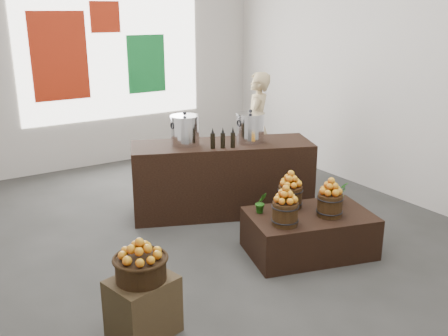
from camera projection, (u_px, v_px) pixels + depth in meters
ground at (203, 234)px, 6.07m from camera, size 7.00×7.00×0.00m
back_wall at (95, 48)px, 8.27m from camera, size 6.00×0.04×4.00m
back_opening at (113, 48)px, 8.41m from camera, size 3.20×0.02×2.40m
deco_red_left at (59, 56)px, 7.97m from camera, size 0.90×0.04×1.40m
deco_green_right at (146, 64)px, 8.80m from camera, size 0.70×0.04×1.00m
deco_red_upper at (105, 17)px, 8.20m from camera, size 0.50×0.04×0.50m
crate at (143, 307)px, 4.14m from camera, size 0.60×0.53×0.52m
wicker_basket at (141, 269)px, 4.03m from camera, size 0.41×0.41×0.19m
apples_in_basket at (140, 249)px, 3.98m from camera, size 0.32×0.32×0.17m
display_table at (309, 233)px, 5.56m from camera, size 1.53×1.17×0.47m
apple_bucket_front_left at (285, 213)px, 5.18m from camera, size 0.27×0.27×0.25m
apples_in_bucket_front_left at (286, 194)px, 5.11m from camera, size 0.20×0.20×0.18m
apple_bucket_front_right at (330, 205)px, 5.41m from camera, size 0.27×0.27×0.25m
apples_in_bucket_front_right at (331, 186)px, 5.34m from camera, size 0.20×0.20×0.18m
apple_bucket_rear at (290, 197)px, 5.64m from camera, size 0.27×0.27×0.25m
apples_in_bucket_rear at (291, 179)px, 5.58m from camera, size 0.20×0.20×0.18m
herb_garnish_right at (337, 193)px, 5.73m from camera, size 0.28×0.25×0.26m
herb_garnish_left at (261, 203)px, 5.49m from camera, size 0.15×0.13×0.24m
counter at (222, 178)px, 6.62m from camera, size 2.45×1.59×0.96m
stock_pot_left at (185, 131)px, 6.34m from camera, size 0.36×0.36×0.36m
stock_pot_center at (250, 128)px, 6.48m from camera, size 0.36×0.36×0.36m
oil_cruets at (225, 138)px, 6.22m from camera, size 0.26×0.16×0.27m
shopper at (257, 126)px, 7.91m from camera, size 0.73×0.72×1.70m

